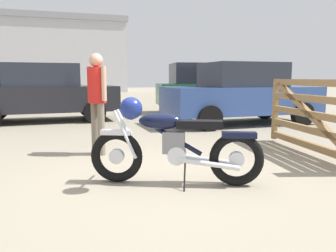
{
  "coord_description": "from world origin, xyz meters",
  "views": [
    {
      "loc": [
        -1.14,
        -3.91,
        1.27
      ],
      "look_at": [
        0.31,
        0.99,
        0.53
      ],
      "focal_mm": 35.74,
      "sensor_mm": 36.0,
      "label": 1
    }
  ],
  "objects_px": {
    "timber_gate": "(322,114)",
    "red_hatchback_near": "(241,94)",
    "bystander": "(97,93)",
    "dark_sedan_left": "(209,88)",
    "vintage_motorcycle": "(171,144)",
    "white_estate_far": "(43,93)"
  },
  "relations": [
    {
      "from": "timber_gate",
      "to": "red_hatchback_near",
      "type": "xyz_separation_m",
      "value": [
        0.74,
        3.92,
        0.13
      ]
    },
    {
      "from": "bystander",
      "to": "red_hatchback_near",
      "type": "bearing_deg",
      "value": 1.34
    },
    {
      "from": "timber_gate",
      "to": "dark_sedan_left",
      "type": "relative_size",
      "value": 0.62
    },
    {
      "from": "timber_gate",
      "to": "dark_sedan_left",
      "type": "xyz_separation_m",
      "value": [
        1.13,
        7.04,
        0.21
      ]
    },
    {
      "from": "dark_sedan_left",
      "to": "bystander",
      "type": "bearing_deg",
      "value": -120.59
    },
    {
      "from": "vintage_motorcycle",
      "to": "white_estate_far",
      "type": "xyz_separation_m",
      "value": [
        -1.85,
        6.67,
        0.34
      ]
    },
    {
      "from": "vintage_motorcycle",
      "to": "red_hatchback_near",
      "type": "height_order",
      "value": "red_hatchback_near"
    },
    {
      "from": "vintage_motorcycle",
      "to": "white_estate_far",
      "type": "relative_size",
      "value": 0.46
    },
    {
      "from": "bystander",
      "to": "red_hatchback_near",
      "type": "relative_size",
      "value": 0.39
    },
    {
      "from": "vintage_motorcycle",
      "to": "red_hatchback_near",
      "type": "relative_size",
      "value": 0.46
    },
    {
      "from": "white_estate_far",
      "to": "red_hatchback_near",
      "type": "distance_m",
      "value": 5.68
    },
    {
      "from": "timber_gate",
      "to": "bystander",
      "type": "xyz_separation_m",
      "value": [
        -3.35,
        1.28,
        0.32
      ]
    },
    {
      "from": "vintage_motorcycle",
      "to": "bystander",
      "type": "bearing_deg",
      "value": -47.36
    },
    {
      "from": "vintage_motorcycle",
      "to": "red_hatchback_near",
      "type": "distance_m",
      "value": 5.66
    },
    {
      "from": "bystander",
      "to": "timber_gate",
      "type": "bearing_deg",
      "value": -52.41
    },
    {
      "from": "timber_gate",
      "to": "red_hatchback_near",
      "type": "bearing_deg",
      "value": -4.75
    },
    {
      "from": "vintage_motorcycle",
      "to": "dark_sedan_left",
      "type": "distance_m",
      "value": 8.53
    },
    {
      "from": "vintage_motorcycle",
      "to": "timber_gate",
      "type": "height_order",
      "value": "timber_gate"
    },
    {
      "from": "vintage_motorcycle",
      "to": "dark_sedan_left",
      "type": "height_order",
      "value": "dark_sedan_left"
    },
    {
      "from": "red_hatchback_near",
      "to": "bystander",
      "type": "bearing_deg",
      "value": -148.84
    },
    {
      "from": "bystander",
      "to": "dark_sedan_left",
      "type": "distance_m",
      "value": 7.3
    },
    {
      "from": "white_estate_far",
      "to": "red_hatchback_near",
      "type": "bearing_deg",
      "value": -25.44
    }
  ]
}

